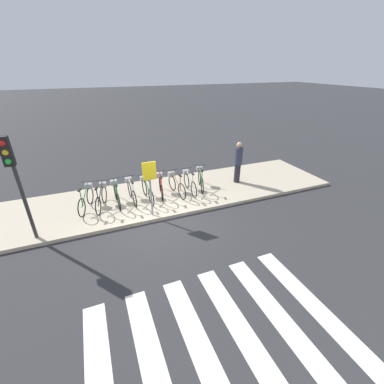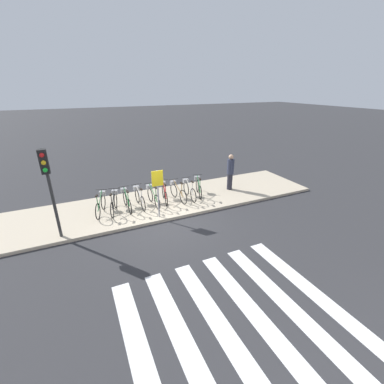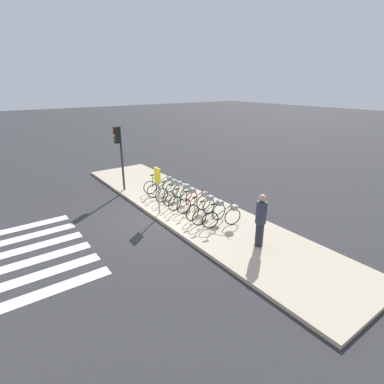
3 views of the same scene
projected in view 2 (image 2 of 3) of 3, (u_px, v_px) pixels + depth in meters
The scene contains 14 objects.
ground_plane at pixel (165, 222), 10.09m from camera, with size 120.00×120.00×0.00m, color #2D2D30.
sidewalk at pixel (153, 204), 11.45m from camera, with size 15.40×3.31×0.12m.
parked_bicycle_0 at pixel (101, 203), 10.39m from camera, with size 0.65×1.47×0.95m.
parked_bicycle_1 at pixel (114, 202), 10.50m from camera, with size 0.61×1.49×0.95m.
parked_bicycle_2 at pixel (126, 199), 10.74m from camera, with size 0.46×1.55×0.95m.
parked_bicycle_3 at pixel (139, 197), 10.98m from camera, with size 0.46×1.55×0.95m.
parked_bicycle_4 at pixel (153, 195), 11.13m from camera, with size 0.46×1.55×0.95m.
parked_bicycle_5 at pixel (164, 192), 11.47m from camera, with size 0.47×1.53×0.95m.
parked_bicycle_6 at pixel (177, 191), 11.60m from camera, with size 0.46×1.54×0.95m.
parked_bicycle_7 at pixel (189, 189), 11.80m from camera, with size 0.46×1.55×0.95m.
parked_bicycle_8 at pixel (198, 186), 12.14m from camera, with size 0.59×1.49×0.95m.
pedestrian at pixel (230, 171), 12.59m from camera, with size 0.34×0.34×1.78m.
traffic_light at pixel (47, 176), 7.95m from camera, with size 0.24×0.40×3.10m.
sign_post at pixel (158, 186), 9.72m from camera, with size 0.44×0.07×1.92m.
Camera 2 is at (-2.75, -8.49, 4.97)m, focal length 24.00 mm.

